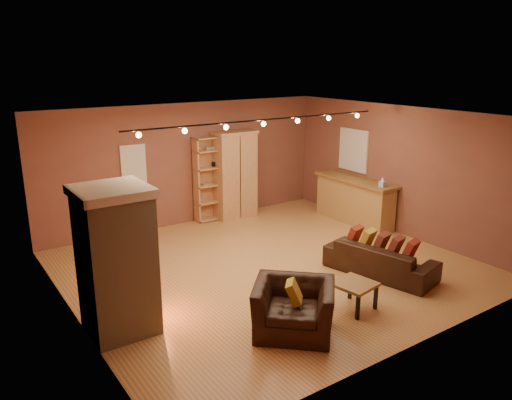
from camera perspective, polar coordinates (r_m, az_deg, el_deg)
floor at (r=9.41m, az=1.51°, el=-7.66°), size 7.00×7.00×0.00m
ceiling at (r=8.67m, az=1.64°, el=9.54°), size 7.00×7.00×0.00m
back_wall at (r=11.65m, az=-7.85°, el=4.09°), size 7.00×0.02×2.80m
left_wall at (r=7.53m, az=-20.60°, el=-3.44°), size 0.02×6.50×2.80m
right_wall at (r=11.29m, az=16.15°, el=3.22°), size 0.02×6.50×2.80m
fireplace at (r=7.22m, az=-15.61°, el=-6.71°), size 1.01×0.98×2.12m
back_window at (r=11.10m, az=-13.84°, el=3.97°), size 0.56×0.04×0.86m
bookcase at (r=11.88m, az=-5.33°, el=2.53°), size 0.82×0.32×2.01m
armoire at (r=12.03m, az=-2.48°, el=2.93°), size 1.04×0.59×2.11m
bar_counter at (r=11.94m, az=11.18°, el=-0.04°), size 0.60×2.21×1.06m
tissue_box at (r=11.19m, az=14.25°, el=1.93°), size 0.15×0.15×0.23m
right_window at (r=12.14m, az=11.08°, el=5.62°), size 0.05×0.90×1.00m
loveseat at (r=9.24m, az=14.06°, el=-5.93°), size 1.03×2.05×0.80m
armchair at (r=7.17m, az=4.35°, el=-11.32°), size 1.31×1.29×0.98m
coffee_table at (r=7.95m, az=11.18°, el=-9.68°), size 0.66×0.66×0.44m
track_rail at (r=8.85m, az=0.87°, el=8.91°), size 5.20×0.09×0.13m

